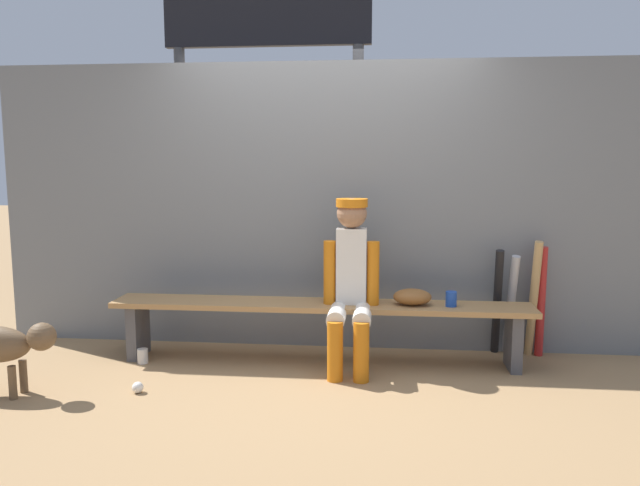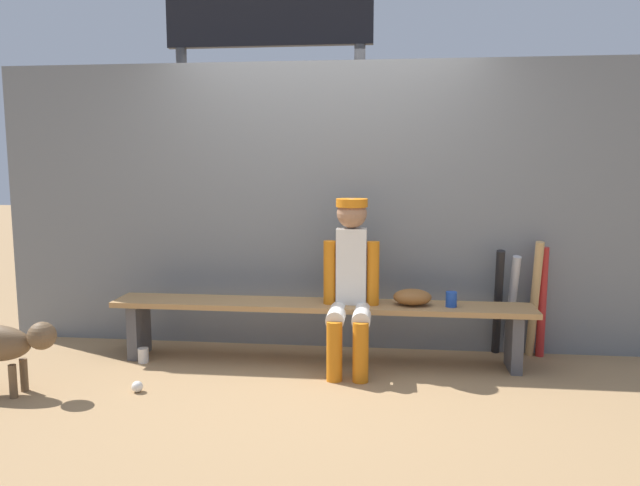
{
  "view_description": "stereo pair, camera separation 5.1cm",
  "coord_description": "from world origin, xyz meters",
  "px_view_note": "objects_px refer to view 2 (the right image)",
  "views": [
    {
      "loc": [
        0.46,
        -4.46,
        1.52
      ],
      "look_at": [
        0.0,
        0.0,
        0.91
      ],
      "focal_mm": 34.5,
      "sensor_mm": 36.0,
      "label": 1
    },
    {
      "loc": [
        0.51,
        -4.45,
        1.52
      ],
      "look_at": [
        0.0,
        0.0,
        0.91
      ],
      "focal_mm": 34.5,
      "sensor_mm": 36.0,
      "label": 2
    }
  ],
  "objects_px": {
    "player_seated": "(350,278)",
    "dugout_bench": "(320,314)",
    "baseball_glove": "(412,297)",
    "scoreboard": "(275,43)",
    "baseball": "(137,387)",
    "bat_aluminum_black": "(498,303)",
    "bat_aluminum_silver": "(511,305)",
    "cup_on_bench": "(451,299)",
    "cup_on_ground": "(143,355)",
    "bat_aluminum_red": "(542,303)",
    "bat_wood_tan": "(535,300)",
    "dog": "(1,344)"
  },
  "relations": [
    {
      "from": "bat_aluminum_red",
      "to": "baseball",
      "type": "distance_m",
      "value": 3.02
    },
    {
      "from": "baseball",
      "to": "dog",
      "type": "bearing_deg",
      "value": -171.66
    },
    {
      "from": "bat_aluminum_silver",
      "to": "baseball_glove",
      "type": "bearing_deg",
      "value": -156.82
    },
    {
      "from": "baseball",
      "to": "cup_on_ground",
      "type": "height_order",
      "value": "cup_on_ground"
    },
    {
      "from": "bat_aluminum_silver",
      "to": "dog",
      "type": "relative_size",
      "value": 0.96
    },
    {
      "from": "baseball_glove",
      "to": "cup_on_ground",
      "type": "relative_size",
      "value": 2.55
    },
    {
      "from": "bat_aluminum_black",
      "to": "cup_on_ground",
      "type": "height_order",
      "value": "bat_aluminum_black"
    },
    {
      "from": "baseball_glove",
      "to": "bat_aluminum_red",
      "type": "xyz_separation_m",
      "value": [
        1.0,
        0.3,
        -0.09
      ]
    },
    {
      "from": "dugout_bench",
      "to": "cup_on_ground",
      "type": "distance_m",
      "value": 1.37
    },
    {
      "from": "cup_on_bench",
      "to": "dog",
      "type": "xyz_separation_m",
      "value": [
        -2.94,
        -0.85,
        -0.18
      ]
    },
    {
      "from": "bat_aluminum_black",
      "to": "scoreboard",
      "type": "bearing_deg",
      "value": 153.68
    },
    {
      "from": "bat_aluminum_red",
      "to": "cup_on_ground",
      "type": "bearing_deg",
      "value": -171.21
    },
    {
      "from": "baseball",
      "to": "scoreboard",
      "type": "height_order",
      "value": "scoreboard"
    },
    {
      "from": "bat_aluminum_black",
      "to": "cup_on_bench",
      "type": "height_order",
      "value": "bat_aluminum_black"
    },
    {
      "from": "baseball_glove",
      "to": "baseball",
      "type": "xyz_separation_m",
      "value": [
        -1.81,
        -0.74,
        -0.48
      ]
    },
    {
      "from": "scoreboard",
      "to": "baseball",
      "type": "bearing_deg",
      "value": -106.19
    },
    {
      "from": "dugout_bench",
      "to": "bat_aluminum_red",
      "type": "distance_m",
      "value": 1.71
    },
    {
      "from": "dugout_bench",
      "to": "player_seated",
      "type": "bearing_deg",
      "value": -24.54
    },
    {
      "from": "bat_aluminum_red",
      "to": "baseball",
      "type": "relative_size",
      "value": 11.69
    },
    {
      "from": "bat_wood_tan",
      "to": "cup_on_bench",
      "type": "relative_size",
      "value": 8.39
    },
    {
      "from": "baseball_glove",
      "to": "bat_aluminum_silver",
      "type": "xyz_separation_m",
      "value": [
        0.77,
        0.33,
        -0.12
      ]
    },
    {
      "from": "dugout_bench",
      "to": "bat_aluminum_silver",
      "type": "bearing_deg",
      "value": 12.82
    },
    {
      "from": "bat_aluminum_black",
      "to": "cup_on_bench",
      "type": "distance_m",
      "value": 0.51
    },
    {
      "from": "baseball_glove",
      "to": "bat_wood_tan",
      "type": "height_order",
      "value": "bat_wood_tan"
    },
    {
      "from": "cup_on_ground",
      "to": "dugout_bench",
      "type": "bearing_deg",
      "value": 6.91
    },
    {
      "from": "baseball_glove",
      "to": "player_seated",
      "type": "bearing_deg",
      "value": -166.68
    },
    {
      "from": "dugout_bench",
      "to": "baseball",
      "type": "relative_size",
      "value": 42.41
    },
    {
      "from": "dog",
      "to": "bat_aluminum_red",
      "type": "bearing_deg",
      "value": 17.72
    },
    {
      "from": "bat_aluminum_silver",
      "to": "cup_on_ground",
      "type": "xyz_separation_m",
      "value": [
        -2.78,
        -0.49,
        -0.35
      ]
    },
    {
      "from": "baseball",
      "to": "cup_on_ground",
      "type": "relative_size",
      "value": 0.67
    },
    {
      "from": "bat_aluminum_silver",
      "to": "bat_aluminum_black",
      "type": "bearing_deg",
      "value": -163.68
    },
    {
      "from": "player_seated",
      "to": "baseball_glove",
      "type": "xyz_separation_m",
      "value": [
        0.45,
        0.11,
        -0.15
      ]
    },
    {
      "from": "bat_aluminum_silver",
      "to": "scoreboard",
      "type": "bearing_deg",
      "value": 155.66
    },
    {
      "from": "player_seated",
      "to": "baseball_glove",
      "type": "bearing_deg",
      "value": 13.32
    },
    {
      "from": "cup_on_ground",
      "to": "scoreboard",
      "type": "xyz_separation_m",
      "value": [
        0.77,
        1.4,
        2.52
      ]
    },
    {
      "from": "dugout_bench",
      "to": "bat_wood_tan",
      "type": "relative_size",
      "value": 3.4
    },
    {
      "from": "scoreboard",
      "to": "cup_on_bench",
      "type": "bearing_deg",
      "value": -39.75
    },
    {
      "from": "bat_aluminum_black",
      "to": "bat_aluminum_red",
      "type": "height_order",
      "value": "bat_aluminum_red"
    },
    {
      "from": "baseball_glove",
      "to": "bat_aluminum_silver",
      "type": "height_order",
      "value": "bat_aluminum_silver"
    },
    {
      "from": "player_seated",
      "to": "dugout_bench",
      "type": "bearing_deg",
      "value": 155.46
    },
    {
      "from": "player_seated",
      "to": "scoreboard",
      "type": "distance_m",
      "value": 2.46
    },
    {
      "from": "dugout_bench",
      "to": "bat_aluminum_black",
      "type": "xyz_separation_m",
      "value": [
        1.35,
        0.3,
        0.05
      ]
    },
    {
      "from": "bat_aluminum_red",
      "to": "cup_on_ground",
      "type": "xyz_separation_m",
      "value": [
        -3.0,
        -0.46,
        -0.38
      ]
    },
    {
      "from": "bat_aluminum_silver",
      "to": "cup_on_bench",
      "type": "bearing_deg",
      "value": -144.8
    },
    {
      "from": "dugout_bench",
      "to": "player_seated",
      "type": "xyz_separation_m",
      "value": [
        0.23,
        -0.11,
        0.3
      ]
    },
    {
      "from": "bat_aluminum_black",
      "to": "player_seated",
      "type": "bearing_deg",
      "value": -159.99
    },
    {
      "from": "bat_aluminum_silver",
      "to": "dugout_bench",
      "type": "bearing_deg",
      "value": -167.18
    },
    {
      "from": "baseball",
      "to": "bat_wood_tan",
      "type": "bearing_deg",
      "value": 20.41
    },
    {
      "from": "bat_aluminum_silver",
      "to": "bat_aluminum_red",
      "type": "distance_m",
      "value": 0.23
    },
    {
      "from": "player_seated",
      "to": "scoreboard",
      "type": "relative_size",
      "value": 0.34
    }
  ]
}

